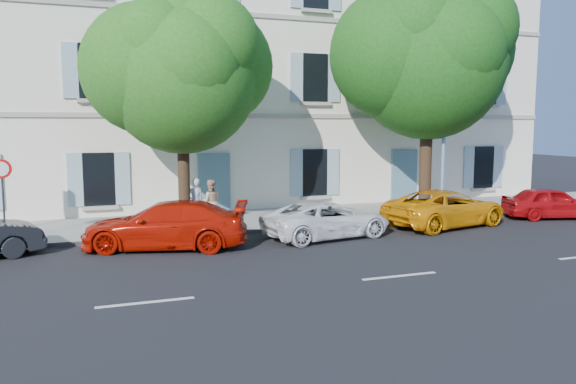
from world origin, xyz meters
name	(u,v)px	position (x,y,z in m)	size (l,w,h in m)	color
ground	(332,243)	(0.00, 0.00, 0.00)	(90.00, 90.00, 0.00)	black
sidewalk	(284,218)	(0.00, 4.45, 0.07)	(36.00, 4.50, 0.15)	#A09E96
kerb	(304,228)	(0.00, 2.28, 0.08)	(36.00, 0.16, 0.16)	#9E998E
building	(243,74)	(0.00, 10.20, 6.00)	(28.00, 7.00, 12.00)	white
car_red_coupe	(165,225)	(-4.91, 1.04, 0.70)	(1.96, 4.82, 1.40)	#B71405
car_white_coupe	(327,219)	(0.23, 0.87, 0.60)	(1.98, 4.28, 1.19)	white
car_yellow_supercar	(445,208)	(5.06, 1.29, 0.66)	(2.20, 4.76, 1.32)	orange
car_red_hatchback	(551,203)	(9.92, 1.29, 0.62)	(1.47, 3.66, 1.25)	#A60A0D
tree_left	(182,78)	(-3.96, 3.30, 5.17)	(5.03, 5.03, 7.80)	#3A2819
tree_right	(428,64)	(5.60, 3.45, 5.99)	(5.91, 5.91, 9.11)	#3A2819
road_sign	(2,183)	(-9.39, 2.75, 1.95)	(0.58, 0.08, 2.49)	#383A3D
street_lamp	(447,106)	(5.98, 2.69, 4.34)	(0.30, 1.58, 7.39)	#7293BF
pedestrian_a	(195,202)	(-3.55, 3.57, 0.99)	(0.61, 0.40, 1.67)	silver
pedestrian_b	(210,202)	(-2.98, 3.76, 0.94)	(0.77, 0.60, 1.58)	tan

